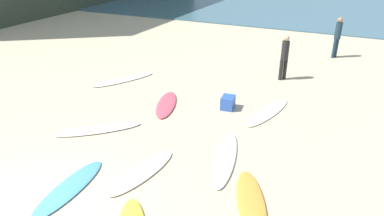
{
  "coord_description": "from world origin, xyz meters",
  "views": [
    {
      "loc": [
        5.27,
        -3.53,
        5.12
      ],
      "look_at": [
        1.41,
        5.48,
        0.3
      ],
      "focal_mm": 33.43,
      "sensor_mm": 36.0,
      "label": 1
    }
  ],
  "objects_px": {
    "surfboard_1": "(251,203)",
    "surfboard_5": "(268,112)",
    "surfboard_4": "(225,158)",
    "beach_cooler": "(228,103)",
    "surfboard_0": "(142,172)",
    "beachgoer_mid": "(285,55)",
    "surfboard_2": "(166,104)",
    "beachgoer_near": "(338,35)",
    "surfboard_3": "(69,188)",
    "surfboard_8": "(124,80)",
    "surfboard_7": "(98,129)"
  },
  "relations": [
    {
      "from": "surfboard_4",
      "to": "beachgoer_mid",
      "type": "distance_m",
      "value": 6.14
    },
    {
      "from": "surfboard_4",
      "to": "beach_cooler",
      "type": "relative_size",
      "value": 5.26
    },
    {
      "from": "surfboard_7",
      "to": "beach_cooler",
      "type": "height_order",
      "value": "beach_cooler"
    },
    {
      "from": "surfboard_1",
      "to": "surfboard_7",
      "type": "bearing_deg",
      "value": 143.03
    },
    {
      "from": "surfboard_3",
      "to": "surfboard_4",
      "type": "bearing_deg",
      "value": 41.11
    },
    {
      "from": "surfboard_4",
      "to": "surfboard_8",
      "type": "distance_m",
      "value": 6.36
    },
    {
      "from": "beach_cooler",
      "to": "surfboard_2",
      "type": "bearing_deg",
      "value": -162.96
    },
    {
      "from": "surfboard_1",
      "to": "beachgoer_mid",
      "type": "height_order",
      "value": "beachgoer_mid"
    },
    {
      "from": "surfboard_0",
      "to": "surfboard_5",
      "type": "bearing_deg",
      "value": -103.93
    },
    {
      "from": "surfboard_3",
      "to": "surfboard_7",
      "type": "xyz_separation_m",
      "value": [
        -1.02,
        2.43,
        0.0
      ]
    },
    {
      "from": "beachgoer_mid",
      "to": "surfboard_0",
      "type": "bearing_deg",
      "value": 24.37
    },
    {
      "from": "surfboard_5",
      "to": "beachgoer_mid",
      "type": "height_order",
      "value": "beachgoer_mid"
    },
    {
      "from": "surfboard_2",
      "to": "surfboard_4",
      "type": "height_order",
      "value": "surfboard_2"
    },
    {
      "from": "surfboard_4",
      "to": "surfboard_5",
      "type": "distance_m",
      "value": 3.01
    },
    {
      "from": "surfboard_2",
      "to": "beachgoer_near",
      "type": "relative_size",
      "value": 1.12
    },
    {
      "from": "surfboard_3",
      "to": "surfboard_0",
      "type": "bearing_deg",
      "value": 43.74
    },
    {
      "from": "surfboard_5",
      "to": "surfboard_8",
      "type": "bearing_deg",
      "value": -169.86
    },
    {
      "from": "beachgoer_near",
      "to": "surfboard_4",
      "type": "bearing_deg",
      "value": -166.78
    },
    {
      "from": "beachgoer_near",
      "to": "surfboard_3",
      "type": "bearing_deg",
      "value": -176.69
    },
    {
      "from": "surfboard_5",
      "to": "surfboard_1",
      "type": "bearing_deg",
      "value": -66.56
    },
    {
      "from": "surfboard_1",
      "to": "surfboard_5",
      "type": "bearing_deg",
      "value": 76.09
    },
    {
      "from": "surfboard_4",
      "to": "beachgoer_near",
      "type": "distance_m",
      "value": 10.01
    },
    {
      "from": "surfboard_4",
      "to": "surfboard_5",
      "type": "relative_size",
      "value": 1.05
    },
    {
      "from": "surfboard_7",
      "to": "surfboard_8",
      "type": "height_order",
      "value": "surfboard_7"
    },
    {
      "from": "surfboard_4",
      "to": "surfboard_7",
      "type": "bearing_deg",
      "value": -9.79
    },
    {
      "from": "surfboard_4",
      "to": "beach_cooler",
      "type": "bearing_deg",
      "value": -83.86
    },
    {
      "from": "surfboard_3",
      "to": "beachgoer_mid",
      "type": "bearing_deg",
      "value": 69.59
    },
    {
      "from": "surfboard_5",
      "to": "beachgoer_mid",
      "type": "xyz_separation_m",
      "value": [
        -0.13,
        3.08,
        0.94
      ]
    },
    {
      "from": "surfboard_5",
      "to": "surfboard_2",
      "type": "bearing_deg",
      "value": -150.5
    },
    {
      "from": "surfboard_3",
      "to": "surfboard_5",
      "type": "distance_m",
      "value": 6.36
    },
    {
      "from": "surfboard_4",
      "to": "surfboard_1",
      "type": "bearing_deg",
      "value": 115.9
    },
    {
      "from": "surfboard_3",
      "to": "beach_cooler",
      "type": "height_order",
      "value": "beach_cooler"
    },
    {
      "from": "beach_cooler",
      "to": "surfboard_3",
      "type": "bearing_deg",
      "value": -110.48
    },
    {
      "from": "surfboard_8",
      "to": "surfboard_3",
      "type": "bearing_deg",
      "value": 143.42
    },
    {
      "from": "surfboard_4",
      "to": "beachgoer_near",
      "type": "bearing_deg",
      "value": -112.13
    },
    {
      "from": "surfboard_5",
      "to": "surfboard_0",
      "type": "bearing_deg",
      "value": -99.81
    },
    {
      "from": "surfboard_0",
      "to": "surfboard_4",
      "type": "bearing_deg",
      "value": -129.0
    },
    {
      "from": "surfboard_2",
      "to": "beachgoer_near",
      "type": "bearing_deg",
      "value": 40.46
    },
    {
      "from": "surfboard_0",
      "to": "surfboard_5",
      "type": "distance_m",
      "value": 4.78
    },
    {
      "from": "surfboard_0",
      "to": "beachgoer_mid",
      "type": "distance_m",
      "value": 7.7
    },
    {
      "from": "surfboard_4",
      "to": "surfboard_8",
      "type": "bearing_deg",
      "value": -44.44
    },
    {
      "from": "surfboard_0",
      "to": "surfboard_3",
      "type": "relative_size",
      "value": 0.97
    },
    {
      "from": "beachgoer_mid",
      "to": "surfboard_1",
      "type": "bearing_deg",
      "value": 44.54
    },
    {
      "from": "beach_cooler",
      "to": "surfboard_0",
      "type": "bearing_deg",
      "value": -100.72
    },
    {
      "from": "surfboard_3",
      "to": "surfboard_4",
      "type": "relative_size",
      "value": 0.86
    },
    {
      "from": "surfboard_2",
      "to": "surfboard_3",
      "type": "relative_size",
      "value": 0.92
    },
    {
      "from": "surfboard_2",
      "to": "beachgoer_mid",
      "type": "distance_m",
      "value": 5.02
    },
    {
      "from": "surfboard_1",
      "to": "beach_cooler",
      "type": "xyz_separation_m",
      "value": [
        -1.87,
        4.17,
        0.16
      ]
    },
    {
      "from": "beachgoer_mid",
      "to": "beach_cooler",
      "type": "xyz_separation_m",
      "value": [
        -1.14,
        -3.28,
        -0.76
      ]
    },
    {
      "from": "surfboard_3",
      "to": "surfboard_8",
      "type": "xyz_separation_m",
      "value": [
        -2.48,
        6.02,
        -0.0
      ]
    }
  ]
}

